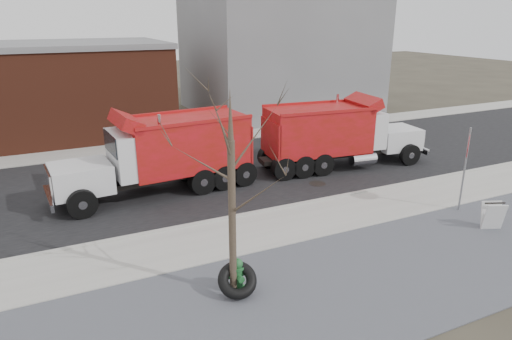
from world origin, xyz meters
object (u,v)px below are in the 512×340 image
stop_sign (467,156)px  dump_truck_red_b (164,151)px  truck_tire (237,280)px  fire_hydrant (238,276)px  sandwich_board (493,216)px  dump_truck_red_a (337,132)px

stop_sign → dump_truck_red_b: size_ratio=0.39×
truck_tire → dump_truck_red_b: size_ratio=0.15×
stop_sign → fire_hydrant: bearing=172.6°
sandwich_board → fire_hydrant: bearing=-159.4°
sandwich_board → stop_sign: bearing=102.1°
truck_tire → sandwich_board: bearing=-0.8°
stop_sign → dump_truck_red_b: 11.02m
fire_hydrant → stop_sign: stop_sign is taller
truck_tire → dump_truck_red_b: bearing=88.2°
fire_hydrant → dump_truck_red_a: (8.05, 7.38, 1.21)m
stop_sign → sandwich_board: size_ratio=3.29×
fire_hydrant → sandwich_board: 8.89m
sandwich_board → truck_tire: bearing=-158.3°
fire_hydrant → truck_tire: 0.19m
fire_hydrant → truck_tire: bearing=-117.0°
dump_truck_red_b → stop_sign: bearing=140.4°
fire_hydrant → truck_tire: size_ratio=0.81×
dump_truck_red_a → stop_sign: bearing=-73.5°
stop_sign → dump_truck_red_a: bearing=85.2°
truck_tire → dump_truck_red_a: (8.13, 7.54, 1.20)m
fire_hydrant → dump_truck_red_b: dump_truck_red_b is taller
fire_hydrant → truck_tire: (-0.09, -0.17, 0.01)m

